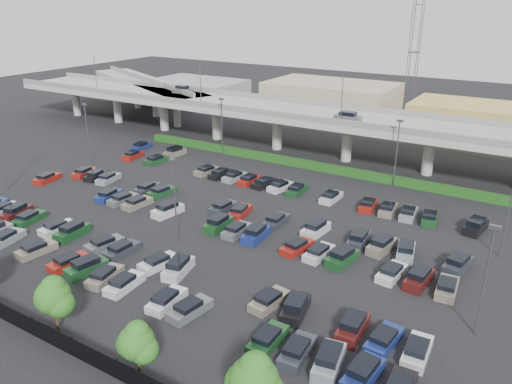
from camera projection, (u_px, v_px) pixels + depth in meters
ground at (217, 218)px, 65.33m from camera, size 280.00×280.00×0.00m
overpass at (320, 118)px, 88.30m from camera, size 150.00×13.00×15.80m
on_ramp at (146, 85)px, 122.37m from camera, size 50.93×30.13×8.80m
hedge at (303, 164)px, 84.97m from camera, size 66.00×1.60×1.10m
fence at (26, 323)px, 42.80m from camera, size 70.00×0.10×2.00m
tree_row at (42, 292)px, 42.65m from camera, size 65.07×3.66×5.94m
parked_cars at (205, 227)px, 61.50m from camera, size 63.08×41.60×1.67m
light_poles at (199, 164)px, 66.65m from camera, size 66.90×48.38×10.30m
distant_buildings at (432, 113)px, 107.00m from camera, size 138.00×24.00×9.00m
comm_tower at (414, 49)px, 116.42m from camera, size 2.40×2.40×30.00m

